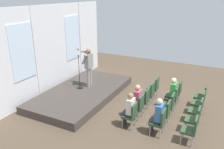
{
  "coord_description": "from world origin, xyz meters",
  "views": [
    {
      "loc": [
        -7.86,
        -1.47,
        4.48
      ],
      "look_at": [
        0.15,
        2.54,
        1.24
      ],
      "focal_mm": 36.79,
      "sensor_mm": 36.0,
      "label": 1
    }
  ],
  "objects_px": {
    "chair_r2_c0": "(191,128)",
    "chair_r2_c4": "(202,95)",
    "audience_r0_c0": "(129,108)",
    "chair_r0_c4": "(154,86)",
    "audience_r0_c1": "(136,100)",
    "chair_r0_c2": "(144,98)",
    "chair_r1_c0": "(160,121)",
    "chair_r2_c1": "(195,118)",
    "chair_r0_c1": "(138,106)",
    "speaker": "(89,65)",
    "chair_r2_c2": "(197,109)",
    "chair_r2_c3": "(200,102)",
    "chair_r1_c1": "(165,112)",
    "audience_r1_c0": "(158,115)",
    "chair_r1_c3": "(174,97)",
    "mic_stand": "(80,81)",
    "chair_r0_c0": "(131,114)",
    "chair_r1_c4": "(177,90)",
    "chair_r1_c2": "(170,104)",
    "audience_r1_c3": "(172,92)"
  },
  "relations": [
    {
      "from": "audience_r0_c0",
      "to": "chair_r0_c4",
      "type": "height_order",
      "value": "audience_r0_c0"
    },
    {
      "from": "chair_r2_c1",
      "to": "chair_r2_c4",
      "type": "bearing_deg",
      "value": 0.0
    },
    {
      "from": "chair_r0_c4",
      "to": "chair_r1_c4",
      "type": "bearing_deg",
      "value": -90.0
    },
    {
      "from": "chair_r2_c4",
      "to": "chair_r2_c0",
      "type": "bearing_deg",
      "value": 180.0
    },
    {
      "from": "chair_r1_c1",
      "to": "chair_r1_c4",
      "type": "bearing_deg",
      "value": 0.0
    },
    {
      "from": "chair_r2_c2",
      "to": "chair_r2_c3",
      "type": "relative_size",
      "value": 1.0
    },
    {
      "from": "chair_r2_c2",
      "to": "chair_r0_c0",
      "type": "bearing_deg",
      "value": 124.51
    },
    {
      "from": "chair_r2_c0",
      "to": "chair_r2_c4",
      "type": "bearing_deg",
      "value": 0.0
    },
    {
      "from": "audience_r0_c1",
      "to": "audience_r1_c3",
      "type": "height_order",
      "value": "audience_r0_c1"
    },
    {
      "from": "chair_r1_c3",
      "to": "chair_r1_c4",
      "type": "xyz_separation_m",
      "value": [
        0.68,
        0.0,
        0.0
      ]
    },
    {
      "from": "chair_r2_c0",
      "to": "mic_stand",
      "type": "bearing_deg",
      "value": 73.7
    },
    {
      "from": "chair_r0_c0",
      "to": "chair_r0_c2",
      "type": "xyz_separation_m",
      "value": [
        1.37,
        0.0,
        0.0
      ]
    },
    {
      "from": "chair_r1_c4",
      "to": "audience_r1_c3",
      "type": "bearing_deg",
      "value": 173.22
    },
    {
      "from": "speaker",
      "to": "chair_r0_c2",
      "type": "relative_size",
      "value": 1.91
    },
    {
      "from": "audience_r0_c1",
      "to": "chair_r0_c2",
      "type": "relative_size",
      "value": 1.44
    },
    {
      "from": "chair_r2_c0",
      "to": "chair_r2_c1",
      "type": "distance_m",
      "value": 0.68
    },
    {
      "from": "chair_r1_c0",
      "to": "chair_r2_c1",
      "type": "relative_size",
      "value": 1.0
    },
    {
      "from": "chair_r1_c0",
      "to": "chair_r2_c2",
      "type": "bearing_deg",
      "value": -36.03
    },
    {
      "from": "chair_r0_c2",
      "to": "chair_r1_c1",
      "type": "height_order",
      "value": "same"
    },
    {
      "from": "chair_r2_c1",
      "to": "chair_r2_c3",
      "type": "distance_m",
      "value": 1.37
    },
    {
      "from": "speaker",
      "to": "chair_r1_c1",
      "type": "xyz_separation_m",
      "value": [
        -1.18,
        -3.85,
        -0.84
      ]
    },
    {
      "from": "chair_r0_c4",
      "to": "audience_r1_c0",
      "type": "xyz_separation_m",
      "value": [
        -2.73,
        -0.91,
        0.2
      ]
    },
    {
      "from": "audience_r1_c0",
      "to": "chair_r1_c3",
      "type": "relative_size",
      "value": 1.41
    },
    {
      "from": "audience_r0_c1",
      "to": "chair_r1_c1",
      "type": "relative_size",
      "value": 1.44
    },
    {
      "from": "audience_r0_c0",
      "to": "chair_r0_c1",
      "type": "height_order",
      "value": "audience_r0_c0"
    },
    {
      "from": "speaker",
      "to": "chair_r2_c0",
      "type": "distance_m",
      "value": 5.26
    },
    {
      "from": "chair_r1_c4",
      "to": "mic_stand",
      "type": "bearing_deg",
      "value": 106.68
    },
    {
      "from": "audience_r0_c0",
      "to": "chair_r0_c0",
      "type": "bearing_deg",
      "value": -90.0
    },
    {
      "from": "chair_r0_c4",
      "to": "chair_r2_c2",
      "type": "bearing_deg",
      "value": -124.51
    },
    {
      "from": "chair_r2_c2",
      "to": "chair_r2_c3",
      "type": "xyz_separation_m",
      "value": [
        0.68,
        0.0,
        0.0
      ]
    },
    {
      "from": "chair_r0_c0",
      "to": "audience_r0_c1",
      "type": "height_order",
      "value": "audience_r0_c1"
    },
    {
      "from": "audience_r0_c0",
      "to": "speaker",
      "type": "bearing_deg",
      "value": 56.11
    },
    {
      "from": "chair_r2_c0",
      "to": "chair_r2_c2",
      "type": "distance_m",
      "value": 1.37
    },
    {
      "from": "chair_r0_c0",
      "to": "chair_r0_c4",
      "type": "height_order",
      "value": "same"
    },
    {
      "from": "chair_r0_c2",
      "to": "chair_r2_c4",
      "type": "height_order",
      "value": "same"
    },
    {
      "from": "audience_r1_c3",
      "to": "chair_r0_c4",
      "type": "bearing_deg",
      "value": 53.18
    },
    {
      "from": "mic_stand",
      "to": "chair_r1_c2",
      "type": "height_order",
      "value": "mic_stand"
    },
    {
      "from": "audience_r0_c1",
      "to": "chair_r1_c2",
      "type": "relative_size",
      "value": 1.44
    },
    {
      "from": "audience_r0_c1",
      "to": "chair_r1_c1",
      "type": "height_order",
      "value": "audience_r0_c1"
    },
    {
      "from": "audience_r0_c1",
      "to": "chair_r0_c4",
      "type": "relative_size",
      "value": 1.44
    },
    {
      "from": "chair_r1_c3",
      "to": "chair_r2_c2",
      "type": "xyz_separation_m",
      "value": [
        -0.68,
        -0.99,
        0.0
      ]
    },
    {
      "from": "chair_r0_c2",
      "to": "chair_r1_c1",
      "type": "xyz_separation_m",
      "value": [
        -0.68,
        -0.99,
        0.0
      ]
    },
    {
      "from": "chair_r2_c0",
      "to": "chair_r2_c1",
      "type": "bearing_deg",
      "value": 0.0
    },
    {
      "from": "mic_stand",
      "to": "chair_r1_c2",
      "type": "xyz_separation_m",
      "value": [
        -0.13,
        -4.13,
        -0.13
      ]
    },
    {
      "from": "chair_r0_c1",
      "to": "chair_r2_c3",
      "type": "relative_size",
      "value": 1.0
    },
    {
      "from": "chair_r1_c1",
      "to": "chair_r2_c2",
      "type": "height_order",
      "value": "same"
    },
    {
      "from": "audience_r1_c3",
      "to": "audience_r1_c0",
      "type": "bearing_deg",
      "value": -180.0
    },
    {
      "from": "chair_r0_c4",
      "to": "chair_r1_c0",
      "type": "height_order",
      "value": "same"
    },
    {
      "from": "audience_r1_c0",
      "to": "audience_r0_c0",
      "type": "bearing_deg",
      "value": 90.0
    },
    {
      "from": "audience_r1_c0",
      "to": "chair_r2_c0",
      "type": "relative_size",
      "value": 1.41
    }
  ]
}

